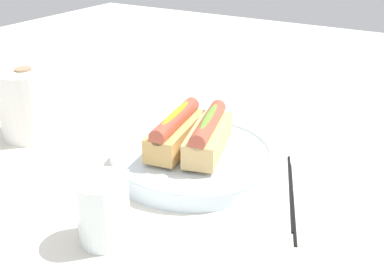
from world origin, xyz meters
name	(u,v)px	position (x,y,z in m)	size (l,w,h in m)	color
ground_plane	(198,163)	(0.00, 0.00, 0.00)	(2.40, 2.40, 0.00)	silver
serving_bowl	(192,157)	(-0.02, 0.00, 0.02)	(0.27, 0.27, 0.04)	silver
hotdog_front	(208,135)	(-0.01, -0.02, 0.06)	(0.16, 0.09, 0.06)	#DBB270
hotdog_back	(176,131)	(-0.02, 0.03, 0.06)	(0.16, 0.07, 0.06)	tan
water_glass	(101,212)	(-0.24, 0.00, 0.04)	(0.07, 0.07, 0.09)	white
paper_towel_roll	(29,103)	(-0.06, 0.33, 0.07)	(0.11, 0.11, 0.13)	white
chopstick_near	(292,187)	(0.00, -0.17, 0.00)	(0.01, 0.01, 0.22)	black
chopstick_far	(293,199)	(-0.03, -0.18, 0.00)	(0.01, 0.01, 0.22)	black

